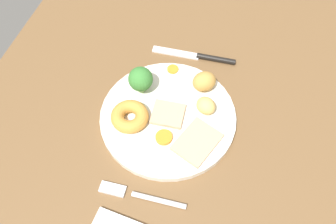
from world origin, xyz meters
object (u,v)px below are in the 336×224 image
at_px(meat_slice_under, 168,114).
at_px(knife, 201,57).
at_px(dinner_plate, 168,117).
at_px(yorkshire_pudding, 130,116).
at_px(roast_potato_left, 204,81).
at_px(broccoli_floret, 141,79).
at_px(meat_slice_main, 197,142).
at_px(roast_potato_right, 206,106).
at_px(carrot_coin_front, 173,69).
at_px(fork, 140,196).
at_px(carrot_coin_back, 164,137).

relative_size(meat_slice_under, knife, 0.33).
relative_size(dinner_plate, yorkshire_pudding, 3.65).
bearing_deg(roast_potato_left, broccoli_floret, 107.88).
xyz_separation_m(meat_slice_main, broccoli_floret, (0.09, 0.13, 0.03)).
height_order(yorkshire_pudding, knife, yorkshire_pudding).
height_order(roast_potato_right, carrot_coin_front, roast_potato_right).
height_order(dinner_plate, fork, dinner_plate).
bearing_deg(carrot_coin_back, meat_slice_main, -84.00).
bearing_deg(carrot_coin_front, broccoli_floret, 144.89).
bearing_deg(dinner_plate, meat_slice_under, -173.52).
xyz_separation_m(dinner_plate, meat_slice_main, (-0.04, -0.07, 0.01)).
bearing_deg(carrot_coin_back, roast_potato_left, -18.77).
distance_m(meat_slice_under, broccoli_floret, 0.09).
height_order(roast_potato_right, knife, roast_potato_right).
xyz_separation_m(dinner_plate, meat_slice_under, (-0.00, -0.00, 0.01)).
bearing_deg(fork, meat_slice_under, -93.19).
bearing_deg(meat_slice_main, carrot_coin_front, 29.33).
bearing_deg(dinner_plate, broccoli_floret, 56.85).
relative_size(meat_slice_main, meat_slice_under, 1.37).
relative_size(meat_slice_under, fork, 0.40).
xyz_separation_m(roast_potato_left, broccoli_floret, (-0.04, 0.12, 0.01)).
distance_m(dinner_plate, knife, 0.17).
bearing_deg(fork, dinner_plate, -93.14).
bearing_deg(knife, roast_potato_left, 103.22).
bearing_deg(carrot_coin_front, knife, -38.60).
height_order(roast_potato_right, fork, roast_potato_right).
bearing_deg(meat_slice_under, roast_potato_left, -31.83).
relative_size(roast_potato_left, knife, 0.26).
relative_size(yorkshire_pudding, roast_potato_right, 1.86).
height_order(roast_potato_left, knife, roast_potato_left).
bearing_deg(broccoli_floret, carrot_coin_back, -142.31).
bearing_deg(roast_potato_right, roast_potato_left, 15.91).
bearing_deg(roast_potato_left, yorkshire_pudding, 133.71).
relative_size(yorkshire_pudding, carrot_coin_front, 3.04).
bearing_deg(roast_potato_left, meat_slice_under, 148.17).
bearing_deg(broccoli_floret, roast_potato_right, -96.29).
distance_m(meat_slice_main, knife, 0.22).
bearing_deg(carrot_coin_front, fork, -176.84).
bearing_deg(yorkshire_pudding, knife, -25.01).
height_order(meat_slice_main, meat_slice_under, same).
bearing_deg(dinner_plate, carrot_coin_back, -172.93).
distance_m(carrot_coin_front, carrot_coin_back, 0.16).
xyz_separation_m(dinner_plate, roast_potato_right, (0.03, -0.07, 0.02)).
height_order(meat_slice_main, fork, meat_slice_main).
bearing_deg(broccoli_floret, carrot_coin_front, -35.11).
bearing_deg(meat_slice_under, dinner_plate, 6.48).
relative_size(carrot_coin_back, broccoli_floret, 0.53).
bearing_deg(yorkshire_pudding, meat_slice_main, -96.26).
distance_m(yorkshire_pudding, carrot_coin_front, 0.15).
bearing_deg(dinner_plate, yorkshire_pudding, 114.66).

